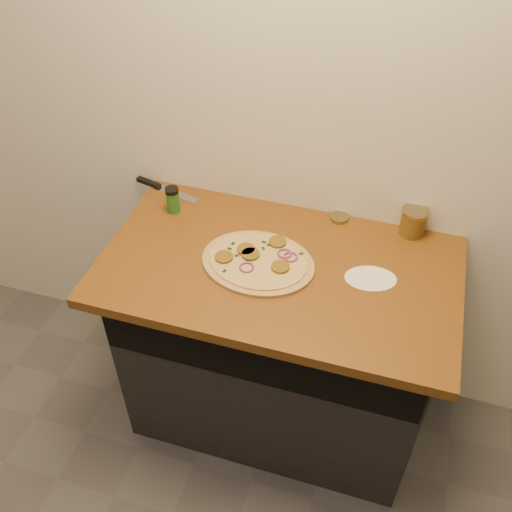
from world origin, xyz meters
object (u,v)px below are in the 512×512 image
(salsa_jar, at_px, (413,222))
(spice_shaker, at_px, (173,200))
(chefs_knife, at_px, (162,188))
(pizza, at_px, (258,261))

(salsa_jar, xyz_separation_m, spice_shaker, (-0.86, -0.13, -0.00))
(chefs_knife, relative_size, spice_shaker, 2.84)
(pizza, relative_size, chefs_knife, 1.41)
(chefs_knife, bearing_deg, salsa_jar, 0.87)
(salsa_jar, bearing_deg, chefs_knife, -179.13)
(chefs_knife, distance_m, spice_shaker, 0.16)
(salsa_jar, distance_m, spice_shaker, 0.87)
(pizza, height_order, chefs_knife, pizza)
(pizza, distance_m, chefs_knife, 0.57)
(chefs_knife, height_order, spice_shaker, spice_shaker)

